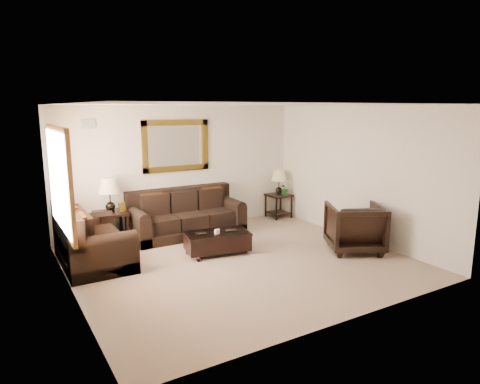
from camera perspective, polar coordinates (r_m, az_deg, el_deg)
room at (r=7.22m, az=0.05°, el=0.81°), size 5.51×5.01×2.71m
window at (r=7.15m, az=-22.84°, el=1.46°), size 0.07×1.96×1.66m
mirror at (r=9.29m, az=-8.53°, el=6.11°), size 1.50×0.06×1.10m
air_vent at (r=8.76m, az=-19.52°, el=8.59°), size 0.25×0.02×0.18m
sofa at (r=9.15m, az=-7.23°, el=-3.47°), size 2.36×1.02×0.96m
loveseat at (r=7.81m, az=-19.40°, el=-6.44°), size 1.06×1.78×1.00m
end_table_left at (r=8.68m, az=-16.91°, el=-1.22°), size 0.60×0.60×1.32m
end_table_right at (r=10.43m, az=5.21°, el=0.69°), size 0.53×0.53×1.17m
coffee_table at (r=7.94m, az=-3.07°, el=-6.44°), size 1.26×0.84×0.49m
armchair at (r=8.28m, az=15.07°, el=-4.29°), size 1.28×1.26×0.99m
potted_plant at (r=10.43m, az=6.03°, el=0.32°), size 0.29×0.32×0.24m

